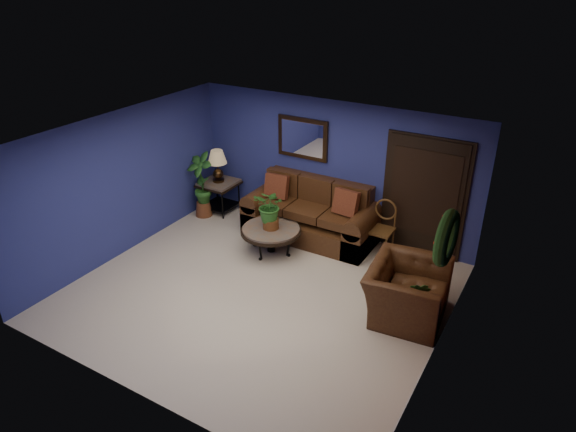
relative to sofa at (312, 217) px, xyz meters
The scene contains 18 objects.
floor 2.13m from the sofa, 85.42° to the right, with size 5.50×5.50×0.00m, color beige.
wall_back 0.99m from the sofa, 67.67° to the left, with size 5.50×0.04×2.50m, color navy.
wall_left 3.44m from the sofa, 140.99° to the right, with size 0.04×5.00×2.50m, color navy.
wall_right_brick 3.70m from the sofa, 35.64° to the right, with size 0.04×5.00×2.50m, color maroon.
ceiling 3.00m from the sofa, 85.42° to the right, with size 5.50×5.00×0.02m, color silver.
crown_molding 4.12m from the sofa, 35.92° to the right, with size 0.03×5.00×0.14m, color white.
wall_mirror 1.47m from the sofa, 139.60° to the left, with size 1.02×0.06×0.77m, color #3B2513.
closet_door 2.07m from the sofa, 11.15° to the left, with size 1.44×0.06×2.18m, color black.
wreath 3.76m from the sofa, 35.55° to the right, with size 0.72×0.72×0.16m, color black.
sofa is the anchor object (origin of this frame).
coffee_table 0.98m from the sofa, 110.33° to the right, with size 1.07×1.07×0.46m.
end_table 2.14m from the sofa, behind, with size 0.71×0.71×0.65m.
table_lamp 2.25m from the sofa, behind, with size 0.38×0.38×0.64m.
side_chair 1.37m from the sofa, ahead, with size 0.42×0.42×0.99m.
armchair 2.75m from the sofa, 32.59° to the right, with size 1.23×1.07×0.80m, color #432A13.
coffee_plant 1.10m from the sofa, 110.33° to the right, with size 0.55×0.47×0.74m.
floor_plant 3.07m from the sofa, 34.90° to the right, with size 0.40×0.34×0.83m.
tall_plant 2.34m from the sofa, behind, with size 0.64×0.49×1.33m.
Camera 1 is at (3.75, -5.52, 4.68)m, focal length 32.00 mm.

